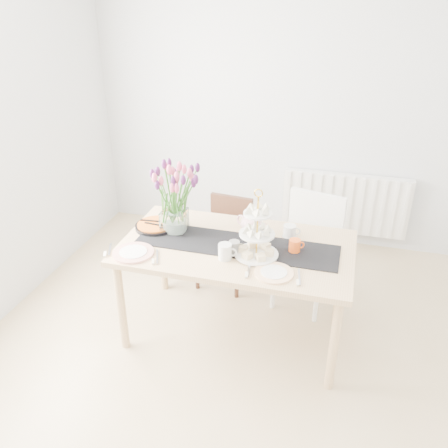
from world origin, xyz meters
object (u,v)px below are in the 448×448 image
(mug_orange, at_px, (295,246))
(plate_right, at_px, (274,273))
(chair_white, at_px, (309,242))
(mug_white, at_px, (225,252))
(radiator, at_px, (345,203))
(cream_jug, at_px, (290,231))
(mug_grey, at_px, (234,247))
(dining_table, at_px, (236,255))
(tulip_vase, at_px, (173,189))
(chair_brown, at_px, (227,235))
(tart_tin, at_px, (156,226))
(plate_left, at_px, (133,253))
(cake_stand, at_px, (257,240))
(teapot, at_px, (251,224))

(mug_orange, relative_size, plate_right, 0.38)
(chair_white, height_order, mug_white, chair_white)
(radiator, distance_m, cream_jug, 1.45)
(radiator, bearing_deg, mug_white, -112.12)
(mug_grey, bearing_deg, dining_table, 65.66)
(radiator, bearing_deg, plate_right, -101.42)
(mug_grey, relative_size, plate_right, 0.36)
(dining_table, bearing_deg, tulip_vase, 170.81)
(dining_table, xyz_separation_m, chair_white, (0.45, 0.58, -0.14))
(chair_brown, xyz_separation_m, tart_tin, (-0.39, -0.60, 0.33))
(chair_white, distance_m, mug_grey, 0.86)
(tart_tin, height_order, plate_left, tart_tin)
(tart_tin, relative_size, mug_grey, 3.40)
(cake_stand, bearing_deg, chair_brown, 117.72)
(cream_jug, height_order, plate_right, cream_jug)
(tulip_vase, relative_size, mug_grey, 6.99)
(teapot, xyz_separation_m, plate_right, (0.25, -0.48, -0.07))
(cream_jug, bearing_deg, plate_right, -96.68)
(chair_brown, bearing_deg, teapot, -51.79)
(cake_stand, relative_size, plate_left, 1.56)
(tulip_vase, relative_size, mug_white, 5.77)
(mug_white, xyz_separation_m, mug_orange, (0.43, 0.21, -0.01))
(cake_stand, xyz_separation_m, mug_white, (-0.19, -0.09, -0.07))
(plate_left, bearing_deg, mug_white, 9.78)
(radiator, height_order, teapot, teapot)
(mug_white, bearing_deg, teapot, 72.22)
(dining_table, bearing_deg, plate_right, -42.08)
(radiator, bearing_deg, dining_table, -113.56)
(plate_left, bearing_deg, mug_grey, 16.28)
(tulip_vase, distance_m, tart_tin, 0.36)
(cake_stand, distance_m, plate_left, 0.83)
(tart_tin, relative_size, plate_right, 1.22)
(tart_tin, bearing_deg, mug_white, -24.61)
(radiator, relative_size, teapot, 4.87)
(teapot, xyz_separation_m, mug_white, (-0.09, -0.39, -0.02))
(cake_stand, relative_size, tart_tin, 1.43)
(mug_orange, bearing_deg, tart_tin, 147.27)
(cream_jug, xyz_separation_m, mug_grey, (-0.32, -0.32, -0.00))
(dining_table, bearing_deg, chair_white, 51.91)
(radiator, relative_size, mug_white, 11.19)
(radiator, height_order, mug_grey, mug_grey)
(radiator, relative_size, dining_table, 0.75)
(tulip_vase, xyz_separation_m, mug_white, (0.45, -0.27, -0.28))
(tulip_vase, bearing_deg, tart_tin, 176.02)
(cake_stand, bearing_deg, chair_white, 66.64)
(tulip_vase, bearing_deg, mug_white, -30.57)
(chair_brown, height_order, tulip_vase, tulip_vase)
(chair_brown, height_order, cake_stand, cake_stand)
(cake_stand, bearing_deg, plate_right, -50.31)
(chair_white, height_order, mug_grey, chair_white)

